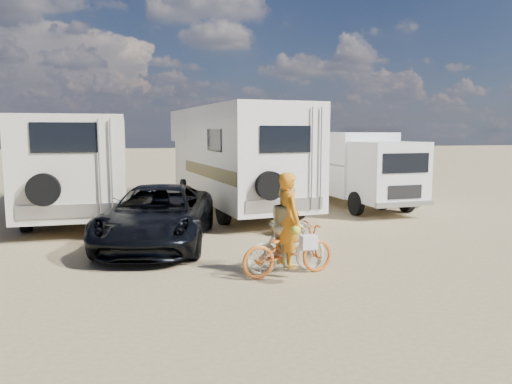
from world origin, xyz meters
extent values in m
plane|color=tan|center=(0.00, 0.00, 0.00)|extent=(140.00, 140.00, 0.00)
imported|color=black|center=(-3.16, 2.56, 0.71)|extent=(3.48, 5.53, 1.42)
imported|color=#C65C1C|center=(-0.86, -0.68, 0.50)|extent=(1.96, 0.92, 0.99)
imported|color=#B8BC9F|center=(-0.85, -0.55, 0.51)|extent=(1.75, 0.75, 1.02)
imported|color=orange|center=(-0.86, -0.68, 0.91)|extent=(0.52, 0.71, 1.81)
imported|color=#D0C07B|center=(-0.85, -0.55, 0.78)|extent=(0.71, 0.85, 1.56)
imported|color=#2B2D2A|center=(5.32, 5.87, 0.50)|extent=(1.93, 0.73, 1.00)
cube|color=#1F5E95|center=(-2.83, 4.35, 0.22)|extent=(0.64, 0.53, 0.45)
cube|color=#98824D|center=(0.10, 2.84, 0.18)|extent=(0.51, 0.51, 0.36)
camera|label=1|loc=(-3.67, -9.36, 2.76)|focal=34.17mm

